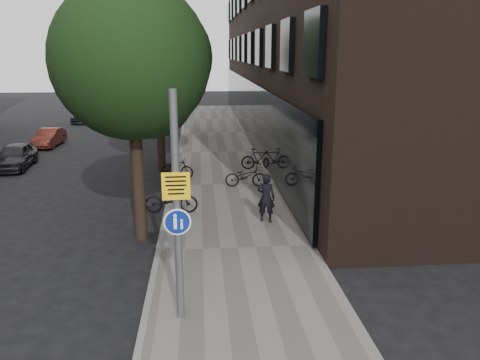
{
  "coord_description": "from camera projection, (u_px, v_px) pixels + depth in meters",
  "views": [
    {
      "loc": [
        -0.75,
        -9.01,
        5.53
      ],
      "look_at": [
        0.36,
        3.79,
        2.0
      ],
      "focal_mm": 35.0,
      "sensor_mm": 36.0,
      "label": 1
    }
  ],
  "objects": [
    {
      "name": "street_tree_far",
      "position": [
        170.0,
        58.0,
        29.89
      ],
      "size": [
        5.0,
        5.0,
        7.8
      ],
      "color": "black",
      "rests_on": "ground"
    },
    {
      "name": "parked_bike_facade_near",
      "position": [
        246.0,
        176.0,
        19.32
      ],
      "size": [
        1.72,
        0.67,
        0.89
      ],
      "primitive_type": "imported",
      "rotation": [
        0.0,
        0.0,
        1.52
      ],
      "color": "black",
      "rests_on": "sidewalk"
    },
    {
      "name": "parked_bike_facade_far",
      "position": [
        259.0,
        159.0,
        22.11
      ],
      "size": [
        1.74,
        0.76,
        1.01
      ],
      "primitive_type": "imported",
      "rotation": [
        0.0,
        0.0,
        1.4
      ],
      "color": "black",
      "rests_on": "sidewalk"
    },
    {
      "name": "street_tree_near",
      "position": [
        135.0,
        67.0,
        13.08
      ],
      "size": [
        4.4,
        4.4,
        7.5
      ],
      "color": "black",
      "rests_on": "ground"
    },
    {
      "name": "street_tree_mid",
      "position": [
        159.0,
        61.0,
        21.24
      ],
      "size": [
        5.0,
        5.0,
        7.8
      ],
      "color": "black",
      "rests_on": "ground"
    },
    {
      "name": "pedestrian",
      "position": [
        266.0,
        198.0,
        15.25
      ],
      "size": [
        0.69,
        0.56,
        1.62
      ],
      "primitive_type": "imported",
      "rotation": [
        0.0,
        0.0,
        2.8
      ],
      "color": "black",
      "rests_on": "sidewalk"
    },
    {
      "name": "signpost",
      "position": [
        177.0,
        209.0,
        9.26
      ],
      "size": [
        0.55,
        0.16,
        4.75
      ],
      "rotation": [
        0.0,
        0.0,
        0.02
      ],
      "color": "#595B5E",
      "rests_on": "sidewalk"
    },
    {
      "name": "curb_edge",
      "position": [
        171.0,
        187.0,
        19.61
      ],
      "size": [
        0.15,
        60.0,
        0.13
      ],
      "primitive_type": "cube",
      "color": "slate",
      "rests_on": "ground"
    },
    {
      "name": "ground",
      "position": [
        239.0,
        315.0,
        10.18
      ],
      "size": [
        120.0,
        120.0,
        0.0
      ],
      "primitive_type": "plane",
      "color": "black",
      "rests_on": "ground"
    },
    {
      "name": "sidewalk",
      "position": [
        225.0,
        186.0,
        19.8
      ],
      "size": [
        4.5,
        60.0,
        0.12
      ],
      "primitive_type": "cube",
      "color": "slate",
      "rests_on": "ground"
    },
    {
      "name": "parked_car_far",
      "position": [
        84.0,
        115.0,
        37.98
      ],
      "size": [
        1.8,
        3.96,
        1.12
      ],
      "primitive_type": "imported",
      "rotation": [
        0.0,
        0.0,
        0.06
      ],
      "color": "#1A202F",
      "rests_on": "ground"
    },
    {
      "name": "parked_bike_curb_far",
      "position": [
        177.0,
        168.0,
        20.62
      ],
      "size": [
        1.56,
        0.87,
        0.9
      ],
      "primitive_type": "imported",
      "rotation": [
        0.0,
        0.0,
        1.26
      ],
      "color": "black",
      "rests_on": "sidewalk"
    },
    {
      "name": "parked_bike_curb_near",
      "position": [
        171.0,
        199.0,
        16.16
      ],
      "size": [
        1.87,
        0.75,
        0.97
      ],
      "primitive_type": "imported",
      "rotation": [
        0.0,
        0.0,
        1.51
      ],
      "color": "black",
      "rests_on": "sidewalk"
    },
    {
      "name": "parked_car_near",
      "position": [
        15.0,
        156.0,
        22.83
      ],
      "size": [
        1.66,
        3.64,
        1.21
      ],
      "primitive_type": "imported",
      "rotation": [
        0.0,
        0.0,
        0.06
      ],
      "color": "black",
      "rests_on": "ground"
    },
    {
      "name": "parked_car_mid",
      "position": [
        49.0,
        138.0,
        28.18
      ],
      "size": [
        1.27,
        3.26,
        1.06
      ],
      "primitive_type": "imported",
      "rotation": [
        0.0,
        0.0,
        -0.05
      ],
      "color": "#5C201A",
      "rests_on": "ground"
    }
  ]
}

